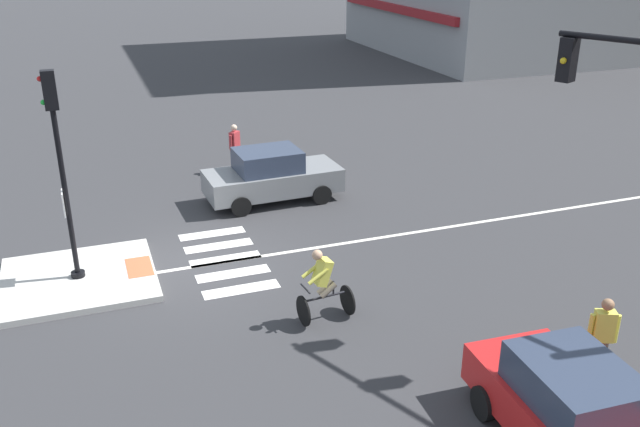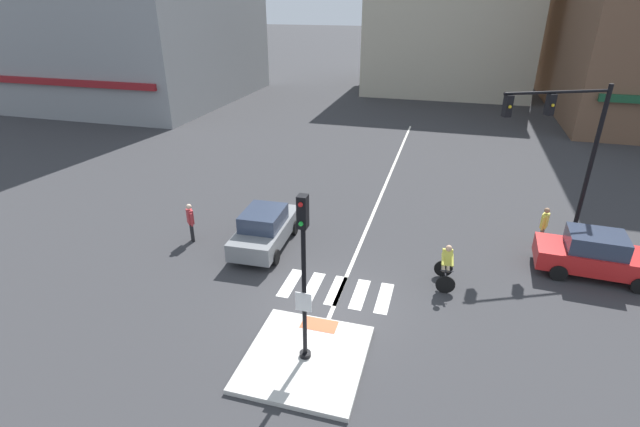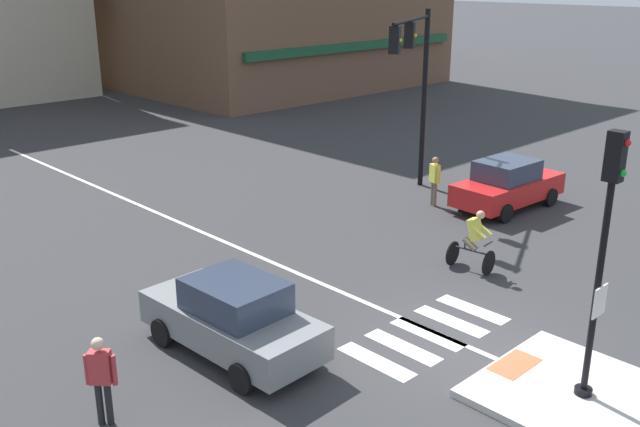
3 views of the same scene
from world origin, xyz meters
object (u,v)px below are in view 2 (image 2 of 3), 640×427
object	(u,v)px
traffic_light_mast	(567,135)
car_grey_westbound_near	(265,228)
signal_pole	(304,266)
pedestrian_at_curb_left	(190,220)
car_red_cross_right	(596,255)
pedestrian_waiting_far_side	(544,224)
cyclist	(446,264)

from	to	relation	value
traffic_light_mast	car_grey_westbound_near	xyz separation A→B (m)	(-11.09, -4.40, -3.50)
signal_pole	pedestrian_at_curb_left	size ratio (longest dim) A/B	2.91
traffic_light_mast	car_red_cross_right	world-z (taller)	traffic_light_mast
car_red_cross_right	pedestrian_at_curb_left	distance (m)	15.43
car_grey_westbound_near	pedestrian_at_curb_left	xyz separation A→B (m)	(-3.08, -0.41, 0.17)
traffic_light_mast	pedestrian_waiting_far_side	distance (m)	3.58
signal_pole	traffic_light_mast	world-z (taller)	traffic_light_mast
traffic_light_mast	car_grey_westbound_near	distance (m)	12.44
car_red_cross_right	pedestrian_waiting_far_side	size ratio (longest dim) A/B	2.50
car_grey_westbound_near	signal_pole	bearing A→B (deg)	-58.82
cyclist	signal_pole	bearing A→B (deg)	-126.18
pedestrian_at_curb_left	pedestrian_waiting_far_side	bearing A→B (deg)	14.40
traffic_light_mast	car_grey_westbound_near	world-z (taller)	traffic_light_mast
signal_pole	car_red_cross_right	bearing A→B (deg)	39.16
signal_pole	cyclist	bearing A→B (deg)	53.82
pedestrian_waiting_far_side	car_grey_westbound_near	bearing A→B (deg)	-163.70
car_red_cross_right	car_grey_westbound_near	distance (m)	12.32
cyclist	pedestrian_at_curb_left	distance (m)	10.17
traffic_light_mast	pedestrian_waiting_far_side	bearing A→B (deg)	-106.15
pedestrian_at_curb_left	pedestrian_waiting_far_side	distance (m)	14.25
traffic_light_mast	pedestrian_at_curb_left	bearing A→B (deg)	-161.25
car_grey_westbound_near	pedestrian_waiting_far_side	size ratio (longest dim) A/B	2.49
car_grey_westbound_near	cyclist	xyz separation A→B (m)	(7.08, -0.93, 0.06)
signal_pole	car_grey_westbound_near	xyz separation A→B (m)	(-3.51, 5.80, -2.26)
car_red_cross_right	car_grey_westbound_near	xyz separation A→B (m)	(-12.25, -1.31, 0.00)
signal_pole	pedestrian_waiting_far_side	distance (m)	11.67
car_red_cross_right	car_grey_westbound_near	size ratio (longest dim) A/B	1.00
signal_pole	pedestrian_waiting_far_side	xyz separation A→B (m)	(7.21, 8.94, -2.09)
signal_pole	traffic_light_mast	distance (m)	12.77
traffic_light_mast	pedestrian_at_curb_left	size ratio (longest dim) A/B	3.73
signal_pole	pedestrian_at_curb_left	xyz separation A→B (m)	(-6.59, 5.39, -2.09)
cyclist	pedestrian_waiting_far_side	bearing A→B (deg)	48.10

